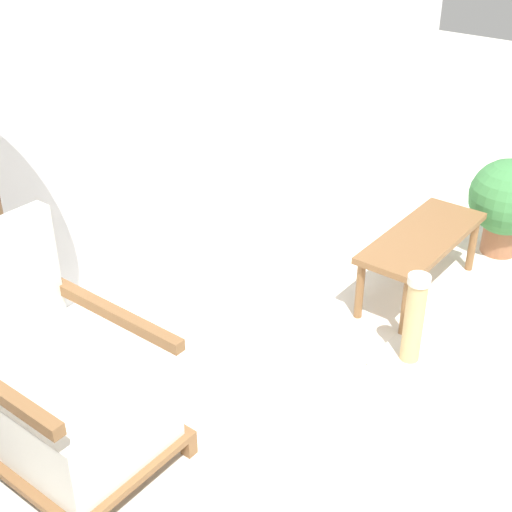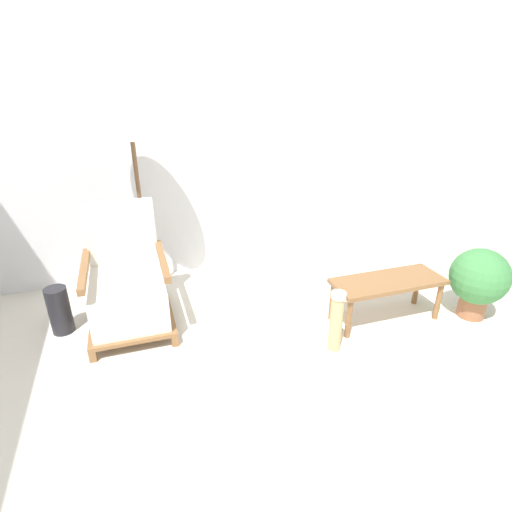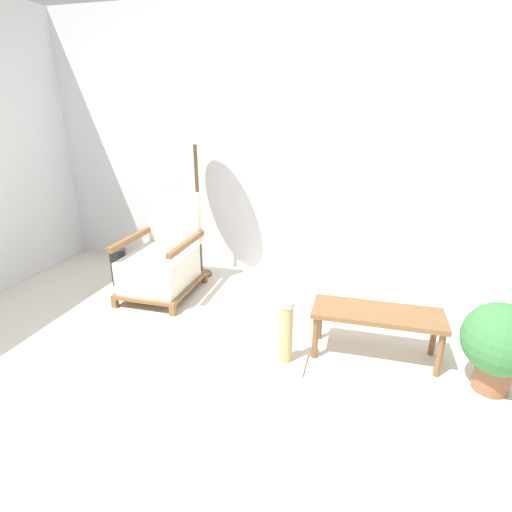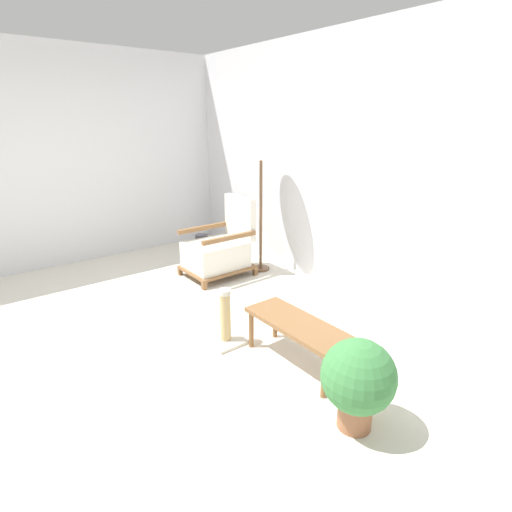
{
  "view_description": "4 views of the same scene",
  "coord_description": "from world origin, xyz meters",
  "px_view_note": "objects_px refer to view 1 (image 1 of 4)",
  "views": [
    {
      "loc": [
        -2.29,
        -0.5,
        2.18
      ],
      "look_at": [
        -0.08,
        1.22,
        0.55
      ],
      "focal_mm": 50.0,
      "sensor_mm": 36.0,
      "label": 1
    },
    {
      "loc": [
        -0.96,
        -1.49,
        1.84
      ],
      "look_at": [
        -0.08,
        1.22,
        0.55
      ],
      "focal_mm": 28.0,
      "sensor_mm": 36.0,
      "label": 2
    },
    {
      "loc": [
        0.73,
        -1.78,
        1.7
      ],
      "look_at": [
        -0.08,
        1.22,
        0.55
      ],
      "focal_mm": 28.0,
      "sensor_mm": 36.0,
      "label": 3
    },
    {
      "loc": [
        2.85,
        -1.07,
        1.83
      ],
      "look_at": [
        -0.08,
        1.22,
        0.55
      ],
      "focal_mm": 28.0,
      "sensor_mm": 36.0,
      "label": 4
    }
  ],
  "objects_px": {
    "coffee_table": "(422,243)",
    "potted_plant": "(507,200)",
    "armchair": "(60,390)",
    "scratching_post": "(412,334)"
  },
  "relations": [
    {
      "from": "potted_plant",
      "to": "coffee_table",
      "type": "bearing_deg",
      "value": 165.39
    },
    {
      "from": "scratching_post",
      "to": "armchair",
      "type": "bearing_deg",
      "value": 148.61
    },
    {
      "from": "armchair",
      "to": "coffee_table",
      "type": "relative_size",
      "value": 1.04
    },
    {
      "from": "armchair",
      "to": "potted_plant",
      "type": "xyz_separation_m",
      "value": [
        2.7,
        -0.76,
        0.03
      ]
    },
    {
      "from": "potted_plant",
      "to": "scratching_post",
      "type": "bearing_deg",
      "value": -176.73
    },
    {
      "from": "coffee_table",
      "to": "potted_plant",
      "type": "distance_m",
      "value": 0.75
    },
    {
      "from": "armchair",
      "to": "scratching_post",
      "type": "xyz_separation_m",
      "value": [
        1.37,
        -0.84,
        -0.15
      ]
    },
    {
      "from": "coffee_table",
      "to": "potted_plant",
      "type": "relative_size",
      "value": 1.51
    },
    {
      "from": "armchair",
      "to": "potted_plant",
      "type": "height_order",
      "value": "armchair"
    },
    {
      "from": "armchair",
      "to": "coffee_table",
      "type": "height_order",
      "value": "armchair"
    }
  ]
}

